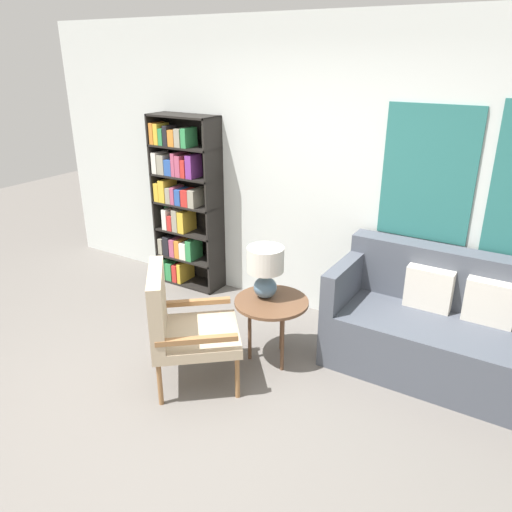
{
  "coord_description": "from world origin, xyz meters",
  "views": [
    {
      "loc": [
        1.9,
        -2.06,
        2.38
      ],
      "look_at": [
        0.01,
        1.02,
        0.9
      ],
      "focal_mm": 35.0,
      "sensor_mm": 36.0,
      "label": 1
    }
  ],
  "objects_px": {
    "couch": "(450,332)",
    "armchair": "(179,321)",
    "side_table": "(271,306)",
    "bookshelf": "(183,204)",
    "table_lamp": "(265,267)"
  },
  "relations": [
    {
      "from": "bookshelf",
      "to": "side_table",
      "type": "distance_m",
      "value": 1.8
    },
    {
      "from": "bookshelf",
      "to": "armchair",
      "type": "xyz_separation_m",
      "value": [
        1.11,
        -1.44,
        -0.38
      ]
    },
    {
      "from": "armchair",
      "to": "side_table",
      "type": "distance_m",
      "value": 0.76
    },
    {
      "from": "table_lamp",
      "to": "bookshelf",
      "type": "bearing_deg",
      "value": 151.95
    },
    {
      "from": "couch",
      "to": "armchair",
      "type": "bearing_deg",
      "value": -145.02
    },
    {
      "from": "bookshelf",
      "to": "couch",
      "type": "distance_m",
      "value": 2.89
    },
    {
      "from": "couch",
      "to": "side_table",
      "type": "distance_m",
      "value": 1.41
    },
    {
      "from": "couch",
      "to": "bookshelf",
      "type": "bearing_deg",
      "value": 175.24
    },
    {
      "from": "armchair",
      "to": "table_lamp",
      "type": "distance_m",
      "value": 0.8
    },
    {
      "from": "armchair",
      "to": "side_table",
      "type": "bearing_deg",
      "value": 54.61
    },
    {
      "from": "couch",
      "to": "table_lamp",
      "type": "relative_size",
      "value": 4.28
    },
    {
      "from": "side_table",
      "to": "table_lamp",
      "type": "height_order",
      "value": "table_lamp"
    },
    {
      "from": "side_table",
      "to": "armchair",
      "type": "bearing_deg",
      "value": -125.39
    },
    {
      "from": "couch",
      "to": "table_lamp",
      "type": "height_order",
      "value": "table_lamp"
    },
    {
      "from": "side_table",
      "to": "table_lamp",
      "type": "relative_size",
      "value": 1.39
    }
  ]
}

